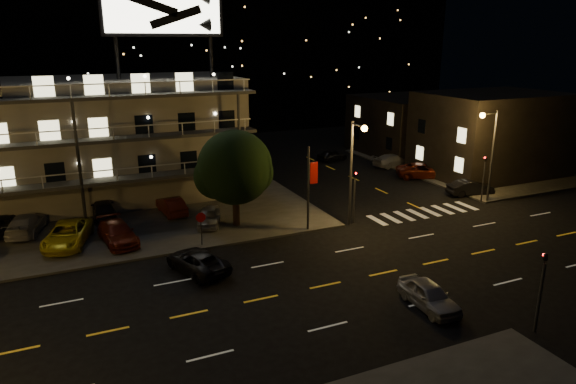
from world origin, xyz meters
name	(u,v)px	position (x,y,z in m)	size (l,w,h in m)	color
ground	(294,292)	(0.00, 0.00, 0.00)	(140.00, 140.00, 0.00)	black
curb_nw	(30,217)	(-14.00, 20.00, 0.07)	(44.00, 24.00, 0.15)	#343331
curb_ne	(460,165)	(30.00, 20.00, 0.07)	(16.00, 24.00, 0.15)	#343331
motel	(75,140)	(-9.94, 23.88, 5.34)	(28.00, 13.80, 18.10)	gray
side_bldg_front	(491,134)	(29.99, 16.00, 4.25)	(14.06, 10.00, 8.50)	black
side_bldg_back	(418,125)	(29.99, 28.00, 3.50)	(14.06, 12.00, 7.00)	black
hill_backdrop	(84,54)	(-5.94, 68.78, 11.55)	(120.00, 25.00, 24.00)	black
streetlight_nc	(354,163)	(8.50, 7.94, 4.96)	(0.44, 1.92, 8.00)	#2D2D30
streetlight_ne	(490,147)	(22.14, 8.30, 4.96)	(1.92, 0.44, 8.00)	#2D2D30
signal_nw	(354,191)	(9.00, 8.50, 2.57)	(0.20, 0.27, 4.60)	#2D2D30
signal_sw	(542,284)	(9.00, -8.50, 2.57)	(0.20, 0.27, 4.60)	#2D2D30
signal_ne	(484,174)	(22.00, 8.50, 2.57)	(0.27, 0.20, 4.60)	#2D2D30
banner_north	(309,186)	(5.09, 8.40, 3.43)	(0.83, 0.16, 6.40)	#2D2D30
stop_sign	(201,223)	(-3.00, 8.57, 1.71)	(0.91, 0.11, 2.61)	#2D2D30
tree	(234,170)	(0.40, 11.43, 4.46)	(5.77, 5.55, 7.26)	black
lot_car_2	(68,234)	(-11.36, 12.38, 0.90)	(2.48, 5.38, 1.50)	gold
lot_car_3	(118,233)	(-8.19, 11.39, 0.86)	(1.99, 4.89, 1.42)	#56170C
lot_car_4	(209,216)	(-1.44, 12.30, 0.81)	(1.56, 3.87, 1.32)	#98979D
lot_car_6	(1,224)	(-15.71, 16.77, 0.82)	(2.22, 4.82, 1.34)	black
lot_car_7	(26,224)	(-14.01, 15.94, 0.87)	(2.03, 4.98, 1.45)	#98979D
lot_car_8	(103,208)	(-8.61, 17.41, 0.88)	(1.72, 4.28, 1.46)	black
lot_car_9	(171,206)	(-3.51, 16.00, 0.85)	(1.47, 4.22, 1.39)	#56170C
side_car_0	(470,188)	(22.62, 10.54, 0.70)	(1.48, 4.23, 1.39)	black
side_car_1	(423,171)	(22.63, 17.32, 0.75)	(2.50, 5.42, 1.51)	#56170C
side_car_2	(393,160)	(22.70, 22.66, 0.70)	(1.97, 4.85, 1.41)	#98979D
side_car_3	(332,155)	(17.89, 28.05, 0.65)	(1.53, 3.81, 1.30)	black
road_car_east	(429,295)	(5.80, -4.44, 0.70)	(1.64, 4.08, 1.39)	#98979D
road_car_west	(197,261)	(-4.26, 4.93, 0.66)	(2.20, 4.78, 1.33)	black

